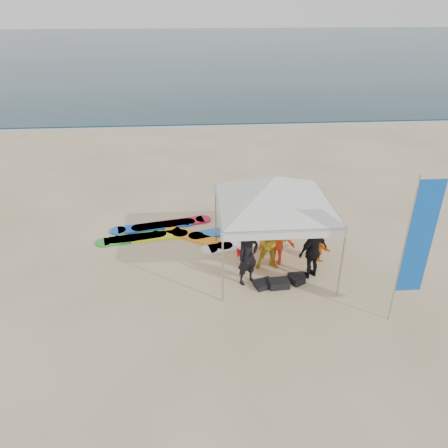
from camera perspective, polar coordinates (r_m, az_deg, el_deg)
name	(u,v)px	position (r m, az deg, el deg)	size (l,w,h in m)	color
ground	(225,313)	(11.41, 0.11, -11.52)	(120.00, 120.00, 0.00)	beige
ocean	(194,49)	(69.17, -4.00, 21.87)	(160.00, 84.00, 0.08)	#0C2633
shoreline_foam	(202,124)	(27.95, -2.83, 12.86)	(160.00, 1.20, 0.01)	silver
person_black_a	(248,256)	(12.02, 3.14, -4.16)	(0.64, 0.42, 1.75)	black
person_yellow	(271,242)	(12.68, 6.20, -2.40)	(0.86, 0.67, 1.77)	gold
person_orange_a	(278,240)	(13.01, 7.03, -2.03)	(1.04, 0.60, 1.60)	red
person_black_b	(313,251)	(12.54, 11.54, -3.52)	(0.97, 0.40, 1.66)	black
person_orange_b	(270,223)	(13.62, 6.03, 0.13)	(0.92, 0.60, 1.88)	#F64615
person_seated	(319,246)	(13.57, 12.36, -2.84)	(0.86, 0.27, 0.92)	orange
canopy_tent	(276,177)	(11.89, 6.79, 6.14)	(4.38, 4.38, 3.31)	#A5A5A8
feather_flag	(418,240)	(10.87, 24.02, -1.91)	(0.65, 0.04, 3.88)	#A5A5A8
marker_pennant	(242,253)	(12.88, 2.32, -3.75)	(0.28, 0.28, 0.64)	#A5A5A8
gear_pile	(282,282)	(12.43, 7.52, -7.51)	(1.52, 0.67, 0.22)	black
surfboard_spread	(182,234)	(14.87, -5.49, -1.25)	(5.59, 2.65, 0.07)	green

